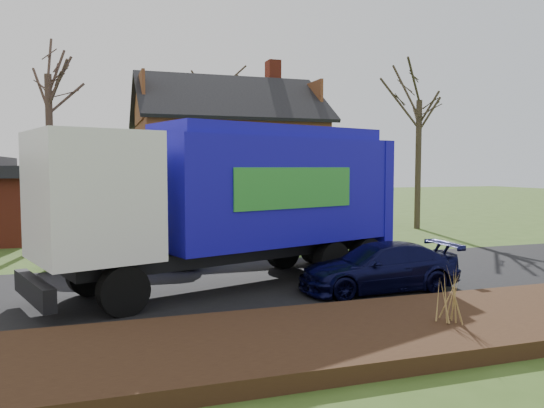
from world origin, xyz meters
name	(u,v)px	position (x,y,z in m)	size (l,w,h in m)	color
ground	(274,282)	(0.00, 0.00, 0.00)	(120.00, 120.00, 0.00)	#354F1A
road	(274,282)	(0.00, 0.00, 0.01)	(80.00, 7.00, 0.02)	black
mulch_verge	(365,333)	(0.00, -5.30, 0.15)	(80.00, 3.50, 0.30)	black
main_house	(217,152)	(1.49, 13.91, 4.03)	(12.95, 8.95, 9.26)	beige
garbage_truck	(238,194)	(-1.00, 0.07, 2.52)	(10.54, 5.77, 4.37)	black
silver_sedan	(125,243)	(-3.86, 3.48, 0.82)	(1.74, 4.99, 1.64)	#919398
navy_wagon	(379,267)	(2.30, -1.80, 0.63)	(1.75, 4.31, 1.25)	black
tree_front_west	(47,49)	(-6.50, 10.31, 8.16)	(3.33, 3.33, 9.90)	#402F26
tree_front_east	(420,79)	(11.38, 10.05, 7.81)	(3.46, 3.46, 9.61)	#393022
tree_back	(213,74)	(2.94, 21.50, 9.45)	(3.58, 3.58, 11.34)	#392B22
grass_clump_mid	(449,294)	(1.61, -5.62, 0.84)	(0.38, 0.32, 1.07)	olive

